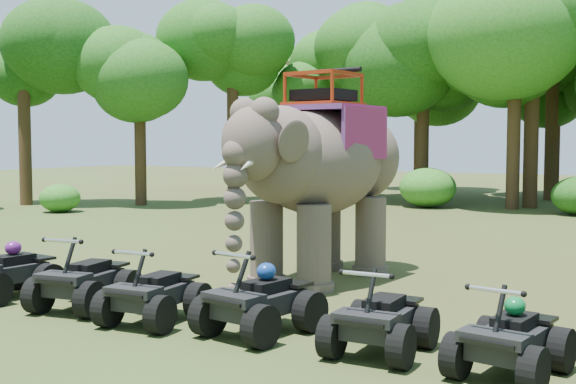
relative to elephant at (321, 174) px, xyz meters
name	(u,v)px	position (x,y,z in m)	size (l,w,h in m)	color
ground	(255,300)	(-0.09, -2.40, -2.21)	(110.00, 110.00, 0.00)	#47381E
elephant	(321,174)	(0.00, 0.00, 0.00)	(2.31, 5.26, 4.42)	#4E4038
atv_0	(6,263)	(-4.18, -4.53, -1.57)	(1.26, 1.72, 1.28)	black
atv_1	(84,271)	(-2.28, -4.45, -1.56)	(1.27, 1.74, 1.29)	black
atv_2	(154,284)	(-0.60, -4.59, -1.59)	(1.21, 1.66, 1.23)	black
atv_3	(260,291)	(1.22, -4.34, -1.56)	(1.28, 1.76, 1.30)	black
atv_4	(381,309)	(3.17, -4.35, -1.60)	(1.19, 1.64, 1.21)	black
atv_5	(510,328)	(4.92, -4.42, -1.62)	(1.16, 1.60, 1.18)	black
tree_0	(514,107)	(-0.09, 18.01, 2.16)	(6.11, 6.11, 8.73)	#195114
tree_23	(24,111)	(-19.77, 9.07, 2.07)	(5.98, 5.98, 8.55)	#195114
tree_24	(140,124)	(-15.21, 11.65, 1.45)	(5.13, 5.13, 7.32)	#195114
tree_25	(233,113)	(-12.73, 15.44, 2.03)	(5.93, 5.93, 8.47)	#195114
tree_26	(328,121)	(-9.56, 19.25, 1.70)	(5.47, 5.47, 7.81)	#195114
tree_27	(423,103)	(-4.63, 19.49, 2.51)	(6.61, 6.61, 9.44)	#195114
tree_29	(555,128)	(-0.03, 27.56, 1.42)	(5.07, 5.07, 7.25)	#195114
tree_33	(419,118)	(-7.56, 27.12, 2.04)	(5.95, 5.95, 8.50)	#195114
tree_34	(532,81)	(0.40, 19.14, 3.27)	(7.68, 7.68, 10.96)	#195114
tree_35	(423,114)	(-5.61, 22.24, 2.09)	(6.02, 6.02, 8.60)	#195114
tree_36	(362,112)	(-7.87, 19.64, 2.13)	(6.08, 6.08, 8.68)	#195114
tree_37	(552,96)	(0.39, 24.00, 2.89)	(7.14, 7.14, 10.20)	#195114
tree_42	(291,119)	(-14.26, 23.76, 2.01)	(5.90, 5.90, 8.43)	#195114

